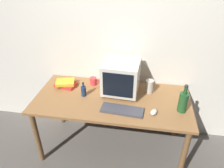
# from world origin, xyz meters

# --- Properties ---
(ground_plane) EXTENTS (6.00, 6.00, 0.00)m
(ground_plane) POSITION_xyz_m (0.00, 0.00, 0.00)
(ground_plane) COLOR #56514C
(back_wall) EXTENTS (4.00, 0.08, 2.50)m
(back_wall) POSITION_xyz_m (0.00, 0.45, 1.25)
(back_wall) COLOR silver
(back_wall) RESTS_ON ground
(desk) EXTENTS (1.67, 0.79, 0.74)m
(desk) POSITION_xyz_m (0.00, 0.00, 0.65)
(desk) COLOR olive
(desk) RESTS_ON ground
(crt_monitor) EXTENTS (0.40, 0.41, 0.37)m
(crt_monitor) POSITION_xyz_m (0.08, 0.14, 0.93)
(crt_monitor) COLOR beige
(crt_monitor) RESTS_ON desk
(keyboard) EXTENTS (0.43, 0.18, 0.02)m
(keyboard) POSITION_xyz_m (0.13, -0.20, 0.75)
(keyboard) COLOR #3F3F47
(keyboard) RESTS_ON desk
(computer_mouse) EXTENTS (0.09, 0.11, 0.04)m
(computer_mouse) POSITION_xyz_m (0.44, -0.19, 0.75)
(computer_mouse) COLOR beige
(computer_mouse) RESTS_ON desk
(bottle_tall) EXTENTS (0.09, 0.09, 0.30)m
(bottle_tall) POSITION_xyz_m (0.72, -0.10, 0.85)
(bottle_tall) COLOR #1E4C23
(bottle_tall) RESTS_ON desk
(bottle_short) EXTENTS (0.06, 0.06, 0.17)m
(bottle_short) POSITION_xyz_m (-0.31, 0.00, 0.80)
(bottle_short) COLOR navy
(bottle_short) RESTS_ON desk
(book_stack) EXTENTS (0.26, 0.21, 0.07)m
(book_stack) POSITION_xyz_m (-0.58, 0.16, 0.77)
(book_stack) COLOR red
(book_stack) RESTS_ON desk
(mug) EXTENTS (0.12, 0.08, 0.09)m
(mug) POSITION_xyz_m (-0.26, 0.25, 0.78)
(mug) COLOR #CC383D
(mug) RESTS_ON desk
(metal_canister) EXTENTS (0.09, 0.09, 0.15)m
(metal_canister) POSITION_xyz_m (0.39, 0.19, 0.81)
(metal_canister) COLOR #B7B2A8
(metal_canister) RESTS_ON desk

